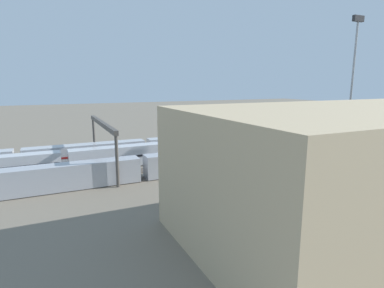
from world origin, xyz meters
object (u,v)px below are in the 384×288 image
train_on_track_4 (200,161)px  light_mast_3 (353,70)px  train_on_track_2 (179,150)px  signal_gantry (102,129)px  train_on_track_1 (146,148)px

train_on_track_4 → light_mast_3: size_ratio=3.92×
train_on_track_2 → signal_gantry: signal_gantry is taller
train_on_track_4 → signal_gantry: bearing=-33.5°
train_on_track_1 → signal_gantry: (9.66, 5.00, 5.42)m
train_on_track_2 → train_on_track_1: bearing=-42.1°
train_on_track_2 → light_mast_3: light_mast_3 is taller
train_on_track_4 → light_mast_3: light_mast_3 is taller
train_on_track_4 → signal_gantry: size_ratio=4.59×
light_mast_3 → signal_gantry: 52.77m
train_on_track_1 → signal_gantry: 12.15m
train_on_track_4 → light_mast_3: 38.76m
train_on_track_1 → train_on_track_2: size_ratio=0.69×
train_on_track_4 → train_on_track_2: 10.00m
train_on_track_1 → train_on_track_4: bearing=110.0°
train_on_track_1 → train_on_track_2: (-5.54, 5.00, 0.05)m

